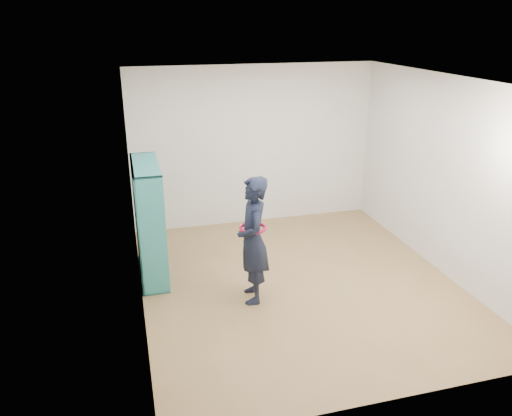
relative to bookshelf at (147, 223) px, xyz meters
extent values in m
plane|color=olive|center=(1.85, -0.76, -0.75)|extent=(4.50, 4.50, 0.00)
plane|color=white|center=(1.85, -0.76, 1.85)|extent=(4.50, 4.50, 0.00)
cube|color=silver|center=(-0.15, -0.76, 0.55)|extent=(0.02, 4.50, 2.60)
cube|color=silver|center=(3.85, -0.76, 0.55)|extent=(0.02, 4.50, 2.60)
cube|color=silver|center=(1.85, 1.49, 0.55)|extent=(4.00, 0.02, 2.60)
cube|color=silver|center=(1.85, -3.01, 0.55)|extent=(4.00, 0.02, 2.60)
cube|color=teal|center=(0.03, -0.56, 0.02)|extent=(0.34, 0.02, 1.55)
cube|color=teal|center=(0.03, 0.58, 0.02)|extent=(0.34, 0.02, 1.55)
cube|color=teal|center=(0.03, 0.01, -0.74)|extent=(0.34, 1.16, 0.02)
cube|color=teal|center=(0.03, 0.01, 0.79)|extent=(0.34, 1.16, 0.02)
cube|color=teal|center=(-0.13, 0.01, 0.02)|extent=(0.02, 1.16, 1.55)
cube|color=teal|center=(0.03, -0.18, 0.02)|extent=(0.32, 0.02, 1.50)
cube|color=teal|center=(0.03, 0.19, 0.02)|extent=(0.32, 0.02, 1.50)
cube|color=teal|center=(0.03, 0.01, -0.35)|extent=(0.32, 1.12, 0.02)
cube|color=teal|center=(0.03, 0.01, 0.02)|extent=(0.32, 1.12, 0.02)
cube|color=teal|center=(0.03, 0.01, 0.40)|extent=(0.32, 1.12, 0.02)
cube|color=beige|center=(0.05, -0.37, -0.69)|extent=(0.21, 0.14, 0.05)
cube|color=black|center=(0.06, -0.42, -0.22)|extent=(0.17, 0.16, 0.24)
cube|color=maroon|center=(0.06, -0.42, 0.13)|extent=(0.17, 0.16, 0.20)
cube|color=silver|center=(0.05, -0.37, 0.44)|extent=(0.21, 0.14, 0.05)
cube|color=navy|center=(0.06, -0.05, -0.58)|extent=(0.17, 0.16, 0.28)
cube|color=brown|center=(0.06, -0.05, -0.22)|extent=(0.17, 0.16, 0.24)
cube|color=#BFB28C|center=(0.05, 0.00, 0.08)|extent=(0.21, 0.14, 0.08)
cube|color=#26594C|center=(0.06, -0.05, 0.54)|extent=(0.17, 0.16, 0.26)
cube|color=beige|center=(0.06, 0.32, -0.61)|extent=(0.17, 0.16, 0.21)
cube|color=black|center=(0.05, 0.37, -0.30)|extent=(0.21, 0.14, 0.08)
cube|color=maroon|center=(0.06, 0.32, 0.15)|extent=(0.17, 0.16, 0.22)
cube|color=silver|center=(0.06, 0.32, 0.52)|extent=(0.17, 0.16, 0.22)
imported|color=black|center=(1.17, -0.96, 0.03)|extent=(0.44, 0.62, 1.57)
torus|color=#B50D39|center=(1.17, -0.96, 0.19)|extent=(0.36, 0.36, 0.04)
cube|color=silver|center=(1.06, -0.85, 0.14)|extent=(0.02, 0.09, 0.13)
cube|color=black|center=(1.06, -0.85, 0.14)|extent=(0.02, 0.09, 0.13)
camera|label=1|loc=(-0.20, -6.18, 2.51)|focal=35.00mm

